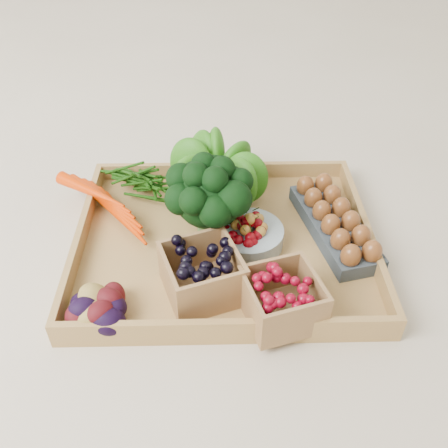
{
  "coord_description": "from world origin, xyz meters",
  "views": [
    {
      "loc": [
        -0.02,
        -0.71,
        0.65
      ],
      "look_at": [
        0.0,
        0.0,
        0.06
      ],
      "focal_mm": 40.0,
      "sensor_mm": 36.0,
      "label": 1
    }
  ],
  "objects_px": {
    "broccoli": "(210,212)",
    "egg_carton": "(334,227)",
    "cherry_bowl": "(248,236)",
    "tray": "(224,245)"
  },
  "relations": [
    {
      "from": "broccoli",
      "to": "cherry_bowl",
      "type": "relative_size",
      "value": 1.23
    },
    {
      "from": "tray",
      "to": "broccoli",
      "type": "relative_size",
      "value": 3.38
    },
    {
      "from": "tray",
      "to": "cherry_bowl",
      "type": "xyz_separation_m",
      "value": [
        0.05,
        -0.0,
        0.02
      ]
    },
    {
      "from": "tray",
      "to": "egg_carton",
      "type": "relative_size",
      "value": 2.15
    },
    {
      "from": "broccoli",
      "to": "egg_carton",
      "type": "height_order",
      "value": "broccoli"
    },
    {
      "from": "tray",
      "to": "egg_carton",
      "type": "bearing_deg",
      "value": 6.14
    },
    {
      "from": "cherry_bowl",
      "to": "broccoli",
      "type": "bearing_deg",
      "value": 166.89
    },
    {
      "from": "broccoli",
      "to": "egg_carton",
      "type": "xyz_separation_m",
      "value": [
        0.24,
        0.01,
        -0.05
      ]
    },
    {
      "from": "broccoli",
      "to": "egg_carton",
      "type": "distance_m",
      "value": 0.24
    },
    {
      "from": "cherry_bowl",
      "to": "egg_carton",
      "type": "bearing_deg",
      "value": 9.25
    }
  ]
}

